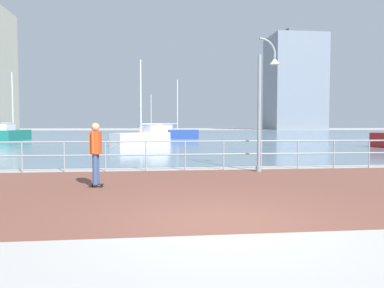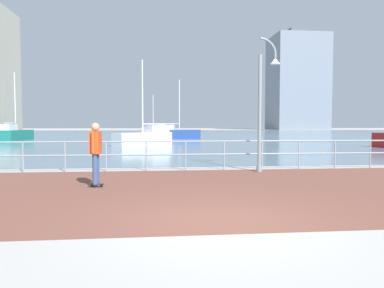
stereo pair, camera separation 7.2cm
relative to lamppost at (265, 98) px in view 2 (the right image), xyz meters
The scene contains 11 objects.
ground 33.83m from the lamppost, 94.60° to the left, with size 220.00×220.00×0.00m, color #ADAAA5.
brick_paving 4.94m from the lamppost, 129.85° to the right, with size 28.00×7.66×0.01m, color brown.
harbor_water 45.74m from the lamppost, 93.40° to the left, with size 180.00×88.00×0.00m, color slate.
waterfront_railing 3.32m from the lamppost, 167.69° to the left, with size 25.25×0.06×1.07m.
lamppost is the anchor object (origin of this frame).
skateboarder 6.17m from the lamppost, 153.54° to the right, with size 0.41×0.56×1.69m.
sailboat_yellow 16.95m from the lamppost, 105.88° to the left, with size 4.62×4.01×6.60m.
sailboat_red 29.64m from the lamppost, 92.26° to the left, with size 5.00×2.38×6.75m.
sailboat_blue 32.41m from the lamppost, 124.14° to the left, with size 2.10×5.11×6.98m.
sailboat_white 34.99m from the lamppost, 96.76° to the left, with size 3.34×3.81×5.46m.
tower_beige 107.16m from the lamppost, 67.62° to the left, with size 16.06×14.21×30.96m.
Camera 2 is at (-1.09, -5.99, 1.65)m, focal length 34.09 mm.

